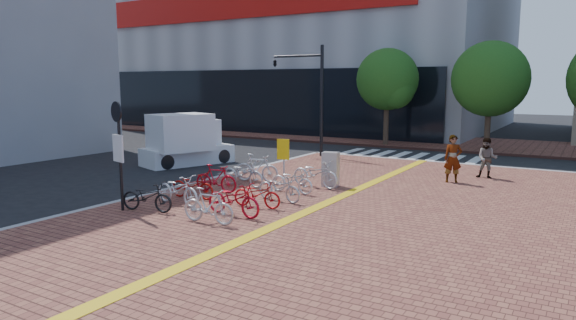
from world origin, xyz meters
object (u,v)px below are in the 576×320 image
Objects in this scene: bike_10 at (292,180)px; yellow_sign at (283,154)px; bike_0 at (147,197)px; bike_2 at (193,185)px; bike_6 at (208,206)px; bike_9 at (279,188)px; bike_11 at (315,173)px; traffic_light_pole at (300,80)px; bike_1 at (178,189)px; bike_8 at (257,194)px; bike_5 at (257,168)px; pedestrian_a at (453,159)px; bike_7 at (234,199)px; box_truck at (186,140)px; notice_sign at (118,142)px; bike_4 at (243,173)px; utility_box at (331,169)px; pedestrian_b at (487,158)px; bike_3 at (216,178)px.

yellow_sign is at bearing 49.47° from bike_10.
bike_0 reaches higher than bike_2.
bike_9 is (0.23, 3.29, -0.05)m from bike_6.
traffic_light_pole is at bearing 40.80° from bike_11.
bike_1 is 2.56m from bike_8.
yellow_sign is (1.28, -0.12, 0.67)m from bike_5.
bike_10 is 0.92× the size of pedestrian_a.
bike_9 reaches higher than bike_10.
bike_6 is at bearing -165.94° from bike_5.
traffic_light_pole is (-2.31, 11.23, 3.54)m from bike_2.
bike_7 is 11.12m from box_truck.
notice_sign reaches higher than yellow_sign.
bike_4 is 4.30m from bike_7.
bike_0 is at bearing 175.71° from bike_2.
bike_8 is 3.69m from bike_11.
bike_9 reaches higher than bike_2.
bike_4 is (0.25, 2.51, 0.06)m from bike_2.
traffic_light_pole reaches higher than yellow_sign.
bike_5 is at bearing -165.16° from utility_box.
bike_2 is at bearing 168.81° from bike_5.
pedestrian_a is 12.28m from notice_sign.
pedestrian_a is at bearing -31.38° from bike_1.
pedestrian_b is (0.97, 1.63, -0.10)m from pedestrian_a.
bike_4 is 5.23m from notice_sign.
yellow_sign is 0.54× the size of notice_sign.
yellow_sign is at bearing 11.78° from bike_8.
box_truck is (-5.12, 8.53, -1.03)m from notice_sign.
utility_box reaches higher than bike_10.
bike_11 is at bearing -161.02° from pedestrian_a.
bike_10 is at bearing -87.71° from bike_4.
box_truck is at bearing 81.47° from bike_11.
bike_1 is 10.52m from pedestrian_a.
bike_4 is 1.00× the size of bike_7.
bike_4 is 1.11× the size of bike_10.
bike_6 is at bearing -136.36° from pedestrian_a.
bike_1 reaches higher than bike_0.
bike_4 is 0.33× the size of traffic_light_pole.
bike_2 is at bearing 140.08° from bike_10.
bike_5 is (0.02, 4.38, 0.06)m from bike_1.
bike_0 is 0.36× the size of box_truck.
bike_5 is 4.14m from bike_8.
bike_8 is at bearing -61.81° from bike_0.
bike_9 is 5.16m from notice_sign.
bike_6 is at bearing -45.01° from box_truck.
bike_3 is 3.95m from notice_sign.
bike_8 is at bearing -66.46° from traffic_light_pole.
bike_5 is (0.21, 3.47, 0.11)m from bike_2.
bike_8 is 0.34× the size of box_truck.
bike_6 is (2.27, -1.24, 0.01)m from bike_1.
bike_3 reaches higher than bike_0.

